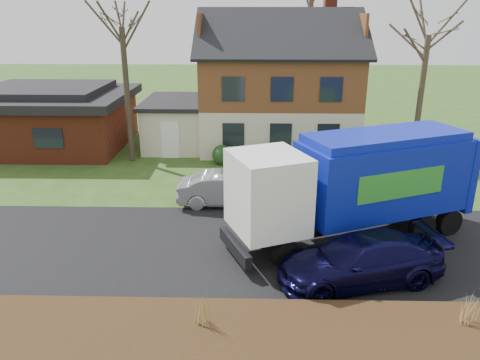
{
  "coord_description": "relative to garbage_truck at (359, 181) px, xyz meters",
  "views": [
    {
      "loc": [
        0.4,
        -14.78,
        7.93
      ],
      "look_at": [
        -0.04,
        2.5,
        1.66
      ],
      "focal_mm": 35.0,
      "sensor_mm": 36.0,
      "label": 1
    }
  ],
  "objects": [
    {
      "name": "silver_sedan",
      "position": [
        -4.83,
        3.04,
        -1.54
      ],
      "size": [
        4.34,
        1.56,
        1.42
      ],
      "primitive_type": "imported",
      "rotation": [
        0.0,
        0.0,
        1.58
      ],
      "color": "#9FA2A7",
      "rests_on": "ground"
    },
    {
      "name": "grass_clump_mid",
      "position": [
        -5.07,
        -5.61,
        -1.47
      ],
      "size": [
        0.35,
        0.28,
        0.96
      ],
      "color": "#A08846",
      "rests_on": "mulch_verge"
    },
    {
      "name": "ground",
      "position": [
        -4.24,
        -0.9,
        -2.26
      ],
      "size": [
        120.0,
        120.0,
        0.0
      ],
      "primitive_type": "plane",
      "color": "#2E4818",
      "rests_on": "ground"
    },
    {
      "name": "ranch_house",
      "position": [
        -16.24,
        12.1,
        -0.44
      ],
      "size": [
        9.8,
        8.2,
        3.7
      ],
      "color": "maroon",
      "rests_on": "ground"
    },
    {
      "name": "road",
      "position": [
        -4.24,
        -0.9,
        -2.25
      ],
      "size": [
        80.0,
        7.0,
        0.02
      ],
      "primitive_type": "cube",
      "color": "black",
      "rests_on": "ground"
    },
    {
      "name": "garbage_truck",
      "position": [
        0.0,
        0.0,
        0.0
      ],
      "size": [
        9.36,
        5.79,
        3.91
      ],
      "rotation": [
        0.0,
        0.0,
        0.4
      ],
      "color": "black",
      "rests_on": "ground"
    },
    {
      "name": "mulch_verge",
      "position": [
        -4.24,
        -6.2,
        -2.11
      ],
      "size": [
        80.0,
        3.5,
        0.3
      ],
      "primitive_type": "cube",
      "color": "black",
      "rests_on": "ground"
    },
    {
      "name": "tree_front_west",
      "position": [
        -10.52,
        9.22,
        5.95
      ],
      "size": [
        3.35,
        3.35,
        9.96
      ],
      "color": "#3A2F23",
      "rests_on": "ground"
    },
    {
      "name": "tree_front_east",
      "position": [
        5.24,
        9.73,
        5.6
      ],
      "size": [
        3.48,
        3.48,
        9.66
      ],
      "color": "#46382A",
      "rests_on": "ground"
    },
    {
      "name": "navy_wagon",
      "position": [
        -0.48,
        -2.96,
        -1.51
      ],
      "size": [
        5.5,
        3.27,
        1.49
      ],
      "primitive_type": "imported",
      "rotation": [
        0.0,
        0.0,
        -1.33
      ],
      "color": "black",
      "rests_on": "ground"
    },
    {
      "name": "grass_clump_east",
      "position": [
        1.79,
        -5.4,
        -1.52
      ],
      "size": [
        0.35,
        0.29,
        0.88
      ],
      "color": "tan",
      "rests_on": "mulch_verge"
    },
    {
      "name": "main_house",
      "position": [
        -2.76,
        13.01,
        1.77
      ],
      "size": [
        12.95,
        8.95,
        9.26
      ],
      "color": "beige",
      "rests_on": "ground"
    }
  ]
}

